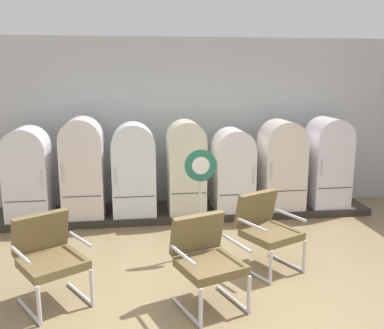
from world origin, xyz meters
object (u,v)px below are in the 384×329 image
(armchair_right, at_px, (266,227))
(refrigerator_6, at_px, (328,159))
(refrigerator_2, at_px, (134,167))
(refrigerator_1, at_px, (83,164))
(refrigerator_4, at_px, (233,167))
(sign_stand, at_px, (200,208))
(armchair_center, at_px, (206,256))
(refrigerator_5, at_px, (281,162))
(refrigerator_3, at_px, (186,164))
(refrigerator_0, at_px, (28,171))
(armchair_left, at_px, (49,254))

(armchair_right, bearing_deg, refrigerator_6, 49.97)
(refrigerator_2, bearing_deg, refrigerator_1, 177.73)
(refrigerator_4, bearing_deg, sign_stand, -116.98)
(refrigerator_2, relative_size, refrigerator_4, 1.09)
(refrigerator_1, relative_size, armchair_center, 1.68)
(refrigerator_4, distance_m, refrigerator_5, 0.84)
(refrigerator_2, xyz_separation_m, refrigerator_3, (0.85, -0.00, 0.02))
(refrigerator_0, bearing_deg, refrigerator_6, 0.04)
(refrigerator_5, xyz_separation_m, sign_stand, (-1.63, -1.57, -0.24))
(refrigerator_1, bearing_deg, refrigerator_5, -0.18)
(refrigerator_4, relative_size, refrigerator_5, 0.92)
(refrigerator_1, height_order, refrigerator_5, refrigerator_1)
(refrigerator_6, bearing_deg, refrigerator_1, 179.90)
(refrigerator_6, xyz_separation_m, armchair_center, (-2.58, -2.79, -0.39))
(refrigerator_5, height_order, armchair_right, refrigerator_5)
(refrigerator_1, xyz_separation_m, refrigerator_3, (1.65, -0.04, -0.03))
(refrigerator_4, distance_m, sign_stand, 1.76)
(refrigerator_3, height_order, sign_stand, refrigerator_3)
(armchair_left, bearing_deg, refrigerator_1, 87.76)
(refrigerator_6, relative_size, armchair_center, 1.62)
(armchair_right, bearing_deg, refrigerator_4, 88.75)
(refrigerator_5, bearing_deg, refrigerator_4, -179.42)
(refrigerator_1, distance_m, refrigerator_2, 0.80)
(armchair_right, bearing_deg, refrigerator_1, 139.62)
(refrigerator_2, xyz_separation_m, armchair_right, (1.59, -2.01, -0.37))
(sign_stand, bearing_deg, refrigerator_1, 136.20)
(sign_stand, bearing_deg, refrigerator_4, 63.02)
(refrigerator_1, distance_m, refrigerator_6, 4.10)
(refrigerator_6, distance_m, armchair_right, 2.68)
(refrigerator_0, xyz_separation_m, refrigerator_3, (2.49, -0.02, 0.04))
(refrigerator_0, bearing_deg, refrigerator_3, -0.57)
(refrigerator_0, height_order, armchair_right, refrigerator_0)
(refrigerator_1, xyz_separation_m, refrigerator_5, (3.28, -0.01, -0.05))
(refrigerator_5, height_order, armchair_left, refrigerator_5)
(refrigerator_3, height_order, armchair_left, refrigerator_3)
(refrigerator_2, distance_m, armchair_left, 2.68)
(sign_stand, bearing_deg, armchair_right, -31.49)
(refrigerator_3, relative_size, armchair_right, 1.61)
(refrigerator_0, xyz_separation_m, refrigerator_1, (0.84, 0.01, 0.08))
(refrigerator_6, bearing_deg, armchair_left, -149.00)
(refrigerator_2, bearing_deg, armchair_center, -75.54)
(refrigerator_1, bearing_deg, armchair_center, -61.58)
(refrigerator_1, bearing_deg, refrigerator_4, -0.45)
(refrigerator_3, xyz_separation_m, armchair_right, (0.74, -2.00, -0.39))
(refrigerator_3, relative_size, refrigerator_4, 1.11)
(refrigerator_3, bearing_deg, sign_stand, -90.24)
(refrigerator_5, distance_m, armchair_left, 4.23)
(refrigerator_4, height_order, armchair_center, refrigerator_4)
(refrigerator_6, bearing_deg, refrigerator_4, -179.60)
(refrigerator_6, xyz_separation_m, armchair_left, (-4.20, -2.52, -0.39))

